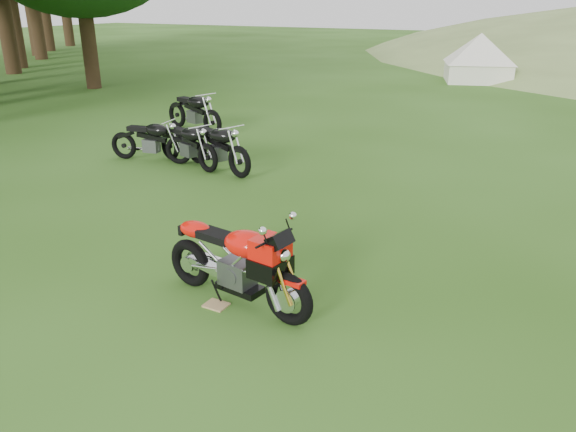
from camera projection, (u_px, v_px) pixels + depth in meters
The scene contains 9 objects.
ground at pixel (249, 280), 7.08m from camera, with size 120.00×120.00×0.00m, color #264D10.
treeline at pixel (67, 69), 28.17m from camera, with size 28.00×32.00×14.00m, color black, non-canonical shape.
sport_motorcycle at pixel (236, 256), 6.33m from camera, with size 2.00×0.50×1.20m, color red, non-canonical shape.
plywood_board at pixel (216, 305), 6.48m from camera, with size 0.26×0.21×0.02m, color tan.
vintage_moto_a at pixel (217, 145), 11.40m from camera, with size 2.02×0.47×1.06m, color black, non-canonical shape.
vintage_moto_b at pixel (150, 139), 12.05m from camera, with size 1.87×0.43×0.99m, color black, non-canonical shape.
vintage_moto_c at pixel (188, 143), 11.73m from camera, with size 1.89×0.44×0.99m, color black, non-canonical shape.
vintage_moto_d at pixel (194, 111), 14.75m from camera, with size 2.14×0.50×1.13m, color black, non-canonical shape.
tent_left at pixel (479, 55), 23.61m from camera, with size 2.56×2.56×2.21m, color white, non-canonical shape.
Camera 1 is at (3.39, -5.34, 3.32)m, focal length 35.00 mm.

